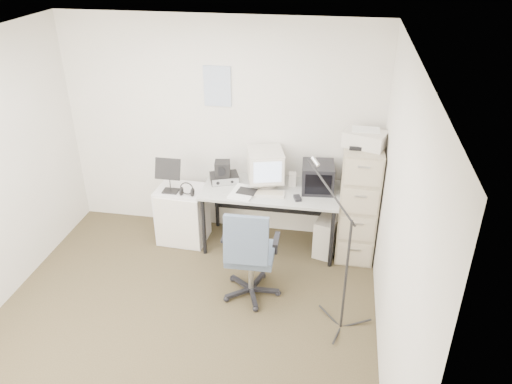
% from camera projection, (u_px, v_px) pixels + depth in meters
% --- Properties ---
extents(floor, '(3.60, 3.60, 0.01)m').
position_uv_depth(floor, '(181.00, 325.00, 4.65)').
color(floor, '#3A2E1B').
rests_on(floor, ground).
extents(ceiling, '(3.60, 3.60, 0.01)m').
position_uv_depth(ceiling, '(155.00, 53.00, 3.47)').
color(ceiling, white).
rests_on(ceiling, ground).
extents(wall_back, '(3.60, 0.02, 2.50)m').
position_uv_depth(wall_back, '(221.00, 130.00, 5.62)').
color(wall_back, beige).
rests_on(wall_back, ground).
extents(wall_right, '(0.02, 3.60, 2.50)m').
position_uv_depth(wall_right, '(396.00, 229.00, 3.79)').
color(wall_right, beige).
rests_on(wall_right, ground).
extents(wall_calendar, '(0.30, 0.02, 0.44)m').
position_uv_depth(wall_calendar, '(217.00, 86.00, 5.38)').
color(wall_calendar, white).
rests_on(wall_calendar, wall_back).
extents(filing_cabinet, '(0.40, 0.60, 1.30)m').
position_uv_depth(filing_cabinet, '(358.00, 201.00, 5.39)').
color(filing_cabinet, '#ABA692').
rests_on(filing_cabinet, floor).
extents(printer, '(0.48, 0.40, 0.16)m').
position_uv_depth(printer, '(365.00, 139.00, 5.03)').
color(printer, beige).
rests_on(printer, filing_cabinet).
extents(desk, '(1.50, 0.70, 0.73)m').
position_uv_depth(desk, '(271.00, 217.00, 5.64)').
color(desk, '#B9B9B5').
rests_on(desk, floor).
extents(crt_monitor, '(0.47, 0.48, 0.41)m').
position_uv_depth(crt_monitor, '(265.00, 168.00, 5.46)').
color(crt_monitor, beige).
rests_on(crt_monitor, desk).
extents(crt_tv, '(0.37, 0.38, 0.31)m').
position_uv_depth(crt_tv, '(318.00, 177.00, 5.38)').
color(crt_tv, black).
rests_on(crt_tv, desk).
extents(desk_speaker, '(0.09, 0.09, 0.15)m').
position_uv_depth(desk_speaker, '(292.00, 179.00, 5.51)').
color(desk_speaker, silver).
rests_on(desk_speaker, desk).
extents(keyboard, '(0.44, 0.18, 0.02)m').
position_uv_depth(keyboard, '(265.00, 194.00, 5.35)').
color(keyboard, beige).
rests_on(keyboard, desk).
extents(mouse, '(0.10, 0.13, 0.03)m').
position_uv_depth(mouse, '(297.00, 198.00, 5.25)').
color(mouse, black).
rests_on(mouse, desk).
extents(radio_receiver, '(0.37, 0.32, 0.09)m').
position_uv_depth(radio_receiver, '(224.00, 178.00, 5.61)').
color(radio_receiver, black).
rests_on(radio_receiver, desk).
extents(radio_speaker, '(0.19, 0.18, 0.17)m').
position_uv_depth(radio_speaker, '(222.00, 168.00, 5.53)').
color(radio_speaker, black).
rests_on(radio_speaker, radio_receiver).
extents(papers, '(0.29, 0.37, 0.02)m').
position_uv_depth(papers, '(243.00, 192.00, 5.38)').
color(papers, white).
rests_on(papers, desk).
extents(pc_tower, '(0.33, 0.52, 0.45)m').
position_uv_depth(pc_tower, '(329.00, 233.00, 5.62)').
color(pc_tower, beige).
rests_on(pc_tower, floor).
extents(office_chair, '(0.60, 0.60, 1.02)m').
position_uv_depth(office_chair, '(251.00, 252.00, 4.80)').
color(office_chair, '#4C6077').
rests_on(office_chair, floor).
extents(side_cart, '(0.56, 0.45, 0.67)m').
position_uv_depth(side_cart, '(183.00, 214.00, 5.76)').
color(side_cart, silver).
rests_on(side_cart, floor).
extents(music_stand, '(0.32, 0.23, 0.42)m').
position_uv_depth(music_stand, '(169.00, 175.00, 5.45)').
color(music_stand, black).
rests_on(music_stand, side_cart).
extents(headphones, '(0.19, 0.19, 0.03)m').
position_uv_depth(headphones, '(187.00, 191.00, 5.45)').
color(headphones, black).
rests_on(headphones, side_cart).
extents(mic_stand, '(0.03, 0.03, 1.51)m').
position_uv_depth(mic_stand, '(348.00, 260.00, 4.27)').
color(mic_stand, black).
rests_on(mic_stand, floor).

